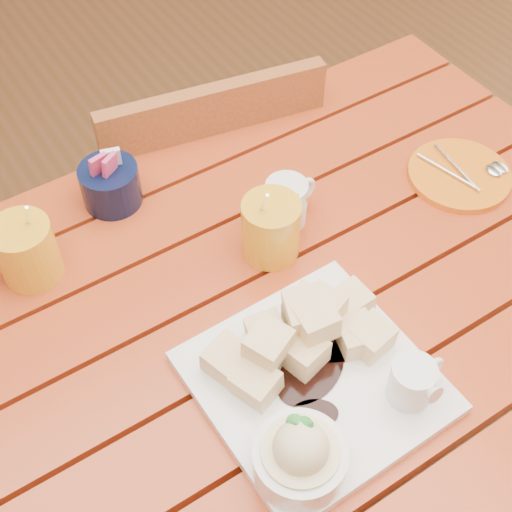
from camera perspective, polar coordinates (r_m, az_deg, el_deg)
ground at (r=1.65m, az=0.58°, el=-19.45°), size 5.00×5.00×0.00m
table at (r=1.07m, az=0.85°, el=-7.69°), size 1.20×0.79×0.75m
dessert_plate at (r=0.88m, az=4.64°, el=-10.21°), size 0.28×0.28×0.11m
coffee_mug_left at (r=1.03m, az=-18.06°, el=0.41°), size 0.12×0.08×0.14m
coffee_mug_right at (r=1.01m, az=1.30°, el=2.37°), size 0.12×0.08×0.14m
cream_pitcher at (r=1.06m, az=2.54°, el=4.37°), size 0.09×0.08×0.08m
sugar_caddy at (r=1.11m, az=-11.57°, el=5.66°), size 0.09×0.09×0.10m
orange_saucer at (r=1.19m, az=16.03°, el=6.28°), size 0.16×0.16×0.02m
chair_far at (r=1.50m, az=-4.17°, el=4.23°), size 0.46×0.46×0.84m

